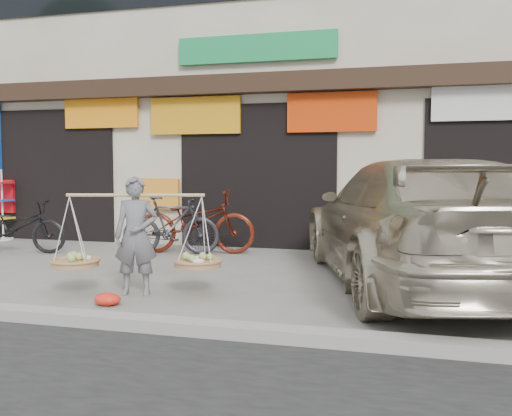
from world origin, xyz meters
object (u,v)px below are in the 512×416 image
(bike_1, at_px, (171,225))
(display_rack, at_px, (3,212))
(street_vendor, at_px, (136,241))
(suv, at_px, (416,223))
(bike_2, at_px, (195,222))
(bike_0, at_px, (16,227))

(bike_1, bearing_deg, display_rack, 64.56)
(street_vendor, relative_size, display_rack, 1.35)
(suv, bearing_deg, street_vendor, 6.78)
(street_vendor, height_order, bike_2, street_vendor)
(bike_2, bearing_deg, bike_1, 114.96)
(street_vendor, relative_size, bike_1, 1.17)
(street_vendor, height_order, bike_1, street_vendor)
(display_rack, bearing_deg, street_vendor, -37.42)
(street_vendor, height_order, bike_0, street_vendor)
(bike_0, relative_size, bike_1, 1.04)
(bike_1, relative_size, suv, 0.28)
(suv, distance_m, display_rack, 8.64)
(suv, bearing_deg, display_rack, -33.22)
(street_vendor, bearing_deg, bike_0, 131.73)
(street_vendor, xyz_separation_m, display_rack, (-5.05, 3.86, -0.05))
(bike_2, distance_m, display_rack, 4.57)
(bike_1, relative_size, bike_2, 0.80)
(bike_1, xyz_separation_m, bike_2, (0.35, 0.25, 0.05))
(bike_2, bearing_deg, suv, -126.46)
(street_vendor, relative_size, bike_2, 0.94)
(bike_1, xyz_separation_m, suv, (4.10, -1.59, 0.30))
(bike_2, relative_size, display_rack, 1.45)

